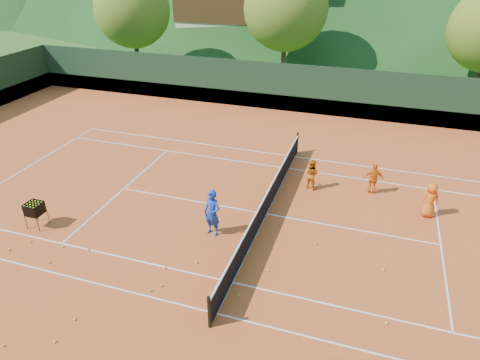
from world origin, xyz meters
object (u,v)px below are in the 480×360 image
(tennis_net, at_px, (266,203))
(ball_hopper, at_px, (34,209))
(student_a, at_px, (311,174))
(student_b, at_px, (374,179))
(student_c, at_px, (430,200))
(coach, at_px, (212,213))

(tennis_net, distance_m, ball_hopper, 8.67)
(student_a, relative_size, student_b, 0.98)
(tennis_net, bearing_deg, student_c, 16.97)
(student_a, bearing_deg, ball_hopper, 52.59)
(student_a, bearing_deg, student_c, -170.13)
(student_b, bearing_deg, student_c, 144.41)
(student_a, bearing_deg, tennis_net, 82.84)
(coach, height_order, ball_hopper, coach)
(student_a, distance_m, student_b, 2.59)
(coach, xyz_separation_m, student_c, (7.51, 3.72, -0.19))
(student_c, bearing_deg, student_a, -28.38)
(student_c, relative_size, ball_hopper, 1.43)
(student_b, bearing_deg, student_a, 0.96)
(student_b, relative_size, tennis_net, 0.11)
(student_a, relative_size, student_c, 0.94)
(student_a, height_order, student_b, student_b)
(student_c, xyz_separation_m, tennis_net, (-6.01, -1.83, -0.21))
(tennis_net, xyz_separation_m, ball_hopper, (-7.94, -3.47, 0.25))
(student_a, xyz_separation_m, tennis_net, (-1.29, -2.61, -0.17))
(student_c, distance_m, ball_hopper, 14.92)
(ball_hopper, bearing_deg, student_c, 20.82)
(ball_hopper, bearing_deg, coach, 13.86)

